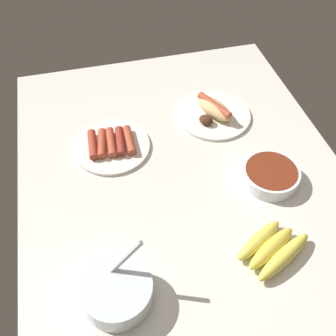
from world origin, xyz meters
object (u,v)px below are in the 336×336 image
plate_sausages (111,145)px  bowl_coleslaw (117,291)px  banana_bunch (272,249)px  bowl_chili (270,175)px  plate_hotdog_assembled (213,112)px

plate_sausages → bowl_coleslaw: size_ratio=1.43×
banana_bunch → plate_sausages: bearing=35.6°
bowl_chili → bowl_coleslaw: (-23.00, 45.77, 1.06)cm
plate_hotdog_assembled → banana_bunch: bearing=177.7°
banana_bunch → plate_sausages: banana_bunch is taller
bowl_chili → bowl_coleslaw: size_ratio=0.98×
bowl_chili → plate_hotdog_assembled: bearing=12.9°
banana_bunch → bowl_chili: 22.75cm
plate_sausages → bowl_chili: bearing=-119.8°
bowl_chili → plate_sausages: (22.99, 40.14, -1.15)cm
plate_hotdog_assembled → bowl_chili: plate_hotdog_assembled is taller
plate_hotdog_assembled → bowl_coleslaw: 65.02cm
bowl_coleslaw → bowl_chili: bearing=-63.3°
banana_bunch → bowl_coleslaw: size_ratio=1.27×
plate_hotdog_assembled → plate_sausages: (-5.91, 33.50, -0.65)cm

